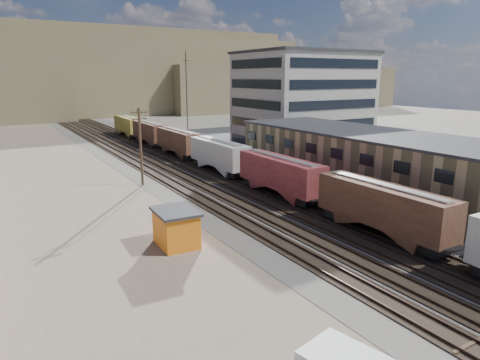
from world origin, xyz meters
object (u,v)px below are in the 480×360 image
utility_pole_north (141,145)px  parked_car_blue (289,142)px  freight_train (246,162)px  maintenance_shed (176,227)px

utility_pole_north → parked_car_blue: 39.90m
freight_train → maintenance_shed: bearing=-136.5°
freight_train → utility_pole_north: bearing=155.3°
utility_pole_north → maintenance_shed: (-4.08, -21.22, -3.72)m
utility_pole_north → maintenance_shed: size_ratio=2.29×
maintenance_shed → utility_pole_north: bearing=79.1°
parked_car_blue → freight_train: bearing=-169.2°
utility_pole_north → maintenance_shed: utility_pole_north is taller
maintenance_shed → parked_car_blue: size_ratio=0.80×
utility_pole_north → maintenance_shed: 21.93m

